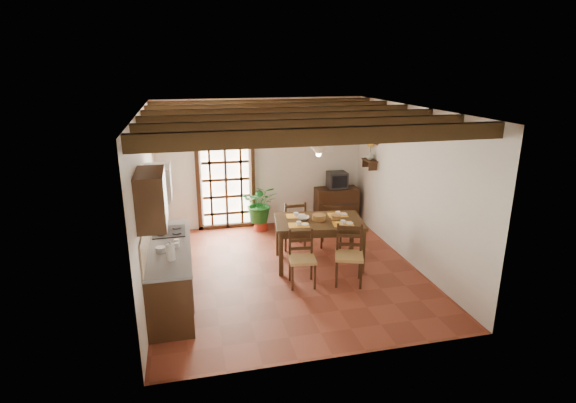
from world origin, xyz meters
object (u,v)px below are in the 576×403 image
object	(u,v)px
dining_table	(319,226)
pendant_lamp	(319,150)
chair_near_left	(302,268)
potted_plant	(260,205)
chair_far_right	(332,232)
crt_tv	(337,180)
kitchen_counter	(170,273)
chair_far_left	(293,233)
sideboard	(336,205)
chair_near_right	(349,266)

from	to	relation	value
dining_table	pendant_lamp	distance (m)	1.35
chair_near_left	potted_plant	xyz separation A→B (m)	(-0.22, 2.67, 0.28)
chair_far_right	crt_tv	distance (m)	1.59
kitchen_counter	potted_plant	bearing A→B (deg)	55.92
chair_far_left	sideboard	distance (m)	1.78
crt_tv	potted_plant	bearing A→B (deg)	-175.68
chair_far_right	crt_tv	world-z (taller)	crt_tv
chair_far_left	sideboard	size ratio (longest dim) A/B	1.02
dining_table	chair_near_right	distance (m)	0.97
chair_near_left	chair_near_right	size ratio (longest dim) A/B	0.94
potted_plant	sideboard	bearing A→B (deg)	2.88
potted_plant	chair_far_right	bearing A→B (deg)	-45.42
chair_far_right	pendant_lamp	world-z (taller)	pendant_lamp
chair_far_right	potted_plant	world-z (taller)	potted_plant
sideboard	pendant_lamp	distance (m)	2.76
chair_near_left	chair_far_right	size ratio (longest dim) A/B	0.99
chair_near_left	potted_plant	bearing A→B (deg)	101.23
chair_near_right	potted_plant	xyz separation A→B (m)	(-0.98, 2.79, 0.26)
chair_near_left	potted_plant	distance (m)	2.70
sideboard	potted_plant	xyz separation A→B (m)	(-1.76, -0.09, 0.16)
crt_tv	pendant_lamp	size ratio (longest dim) A/B	0.50
dining_table	chair_far_right	size ratio (longest dim) A/B	1.80
sideboard	dining_table	bearing A→B (deg)	-115.40
chair_far_left	kitchen_counter	bearing A→B (deg)	35.26
dining_table	potted_plant	bearing A→B (deg)	118.64
chair_near_left	dining_table	bearing A→B (deg)	62.02
dining_table	chair_far_right	bearing A→B (deg)	64.18
chair_far_left	sideboard	xyz separation A→B (m)	(1.30, 1.20, 0.10)
chair_near_left	chair_near_right	world-z (taller)	chair_near_right
chair_near_left	pendant_lamp	bearing A→B (deg)	65.40
chair_near_left	crt_tv	bearing A→B (deg)	67.36
dining_table	sideboard	size ratio (longest dim) A/B	1.75
kitchen_counter	crt_tv	size ratio (longest dim) A/B	5.30
dining_table	chair_far_left	distance (m)	0.97
chair_near_left	chair_far_right	distance (m)	1.75
pendant_lamp	kitchen_counter	bearing A→B (deg)	-160.95
chair_near_left	chair_far_left	bearing A→B (deg)	87.97
kitchen_counter	chair_near_left	world-z (taller)	kitchen_counter
potted_plant	pendant_lamp	distance (m)	2.49
crt_tv	sideboard	bearing A→B (deg)	91.63
pendant_lamp	chair_far_left	bearing A→B (deg)	109.64
kitchen_counter	chair_far_right	xyz separation A→B (m)	(3.06, 1.51, -0.18)
crt_tv	pendant_lamp	world-z (taller)	pendant_lamp
dining_table	potted_plant	world-z (taller)	potted_plant
dining_table	chair_far_right	xyz separation A→B (m)	(0.49, 0.72, -0.44)
pendant_lamp	potted_plant	bearing A→B (deg)	111.16
pendant_lamp	sideboard	bearing A→B (deg)	61.75
kitchen_counter	dining_table	world-z (taller)	kitchen_counter
kitchen_counter	crt_tv	distance (m)	4.61
potted_plant	crt_tv	bearing A→B (deg)	2.69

